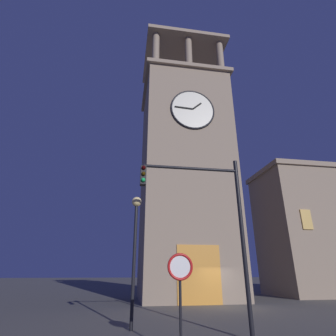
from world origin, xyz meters
The scene contains 5 objects.
ground_plane centered at (0.00, 0.00, 0.00)m, with size 200.00×200.00×0.00m, color #56544F.
clocktower centered at (1.29, -5.50, 10.95)m, with size 8.56×8.58×28.53m.
traffic_signal_near centered at (3.47, 8.49, 4.30)m, with size 4.02×0.41×6.47m.
street_lamp centered at (6.22, 6.23, 3.71)m, with size 0.44×0.44×5.35m.
no_horn_sign centered at (4.97, 9.86, 2.08)m, with size 0.78×0.14×2.67m.
Camera 1 is at (6.65, 18.14, 2.13)m, focal length 28.24 mm.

